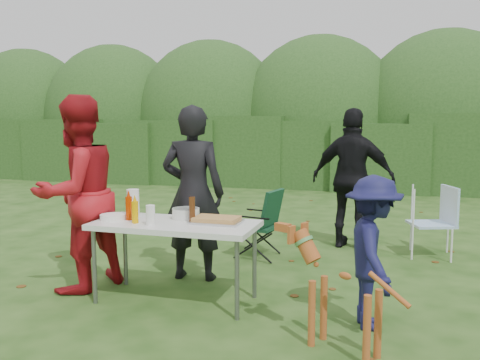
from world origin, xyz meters
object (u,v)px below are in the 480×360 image
(beer_bottle, at_px, (192,210))
(paper_towel_roll, at_px, (133,203))
(person_red_jacket, at_px, (77,194))
(person_black_puffy, at_px, (353,178))
(person_cook, at_px, (193,193))
(mustard_bottle, at_px, (135,212))
(child, at_px, (373,252))
(dog, at_px, (345,294))
(camping_chair, at_px, (257,222))
(lawn_chair, at_px, (431,221))
(folding_table, at_px, (175,228))
(ketchup_bottle, at_px, (129,208))

(beer_bottle, bearing_deg, paper_towel_roll, 166.92)
(person_red_jacket, bearing_deg, person_black_puffy, 153.32)
(beer_bottle, bearing_deg, person_black_puffy, 63.37)
(person_cook, height_order, mustard_bottle, person_cook)
(child, xyz_separation_m, paper_towel_roll, (-2.29, 0.28, 0.25))
(person_black_puffy, height_order, beer_bottle, person_black_puffy)
(person_cook, relative_size, dog, 2.02)
(person_cook, xyz_separation_m, paper_towel_roll, (-0.43, -0.49, -0.04))
(paper_towel_roll, bearing_deg, person_red_jacket, -164.21)
(child, xyz_separation_m, mustard_bottle, (-2.10, -0.04, 0.22))
(person_cook, xyz_separation_m, camping_chair, (0.42, 1.04, -0.49))
(person_cook, bearing_deg, person_red_jacket, 28.37)
(person_red_jacket, bearing_deg, lawn_chair, 142.13)
(folding_table, xyz_separation_m, person_black_puffy, (1.40, 2.51, 0.23))
(person_cook, distance_m, person_red_jacket, 1.15)
(folding_table, xyz_separation_m, camping_chair, (0.33, 1.71, -0.26))
(dog, bearing_deg, camping_chair, -35.53)
(child, xyz_separation_m, lawn_chair, (0.60, 2.44, -0.18))
(person_black_puffy, xyz_separation_m, dog, (0.19, -3.13, -0.49))
(child, bearing_deg, person_cook, 53.02)
(person_cook, relative_size, beer_bottle, 7.61)
(lawn_chair, distance_m, ketchup_bottle, 3.71)
(person_red_jacket, bearing_deg, paper_towel_roll, 123.93)
(child, height_order, dog, child)
(person_cook, xyz_separation_m, mustard_bottle, (-0.24, -0.81, -0.07))
(camping_chair, height_order, lawn_chair, lawn_chair)
(person_red_jacket, distance_m, mustard_bottle, 0.75)
(child, height_order, camping_chair, child)
(person_red_jacket, bearing_deg, beer_bottle, 107.64)
(lawn_chair, height_order, paper_towel_roll, paper_towel_roll)
(person_cook, distance_m, paper_towel_roll, 0.66)
(folding_table, bearing_deg, person_red_jacket, 178.00)
(dog, bearing_deg, beer_bottle, 1.80)
(beer_bottle, relative_size, paper_towel_roll, 0.92)
(mustard_bottle, bearing_deg, person_cook, 73.70)
(person_red_jacket, xyz_separation_m, camping_chair, (1.38, 1.68, -0.53))
(folding_table, height_order, beer_bottle, beer_bottle)
(beer_bottle, bearing_deg, person_red_jacket, 179.50)
(child, xyz_separation_m, ketchup_bottle, (-2.22, 0.07, 0.23))
(mustard_bottle, bearing_deg, person_red_jacket, 166.63)
(person_black_puffy, distance_m, paper_towel_roll, 3.02)
(person_red_jacket, relative_size, person_black_puffy, 1.05)
(mustard_bottle, distance_m, paper_towel_roll, 0.37)
(lawn_chair, bearing_deg, folding_table, 25.09)
(lawn_chair, xyz_separation_m, ketchup_bottle, (-2.83, -2.36, 0.41))
(person_black_puffy, height_order, ketchup_bottle, person_black_puffy)
(ketchup_bottle, bearing_deg, paper_towel_roll, 108.30)
(folding_table, height_order, paper_towel_roll, paper_towel_roll)
(mustard_bottle, bearing_deg, beer_bottle, 18.05)
(person_black_puffy, bearing_deg, beer_bottle, 71.35)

